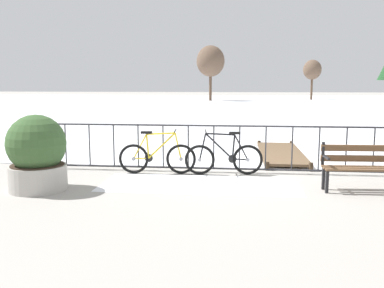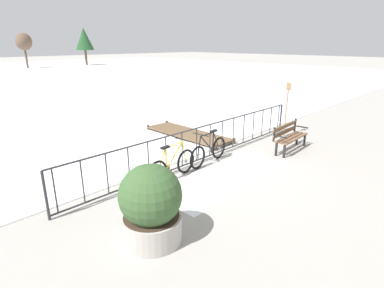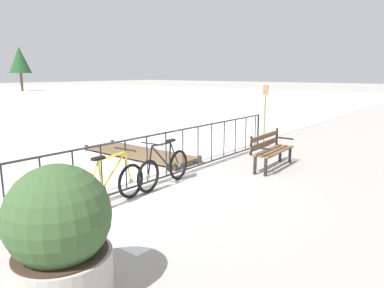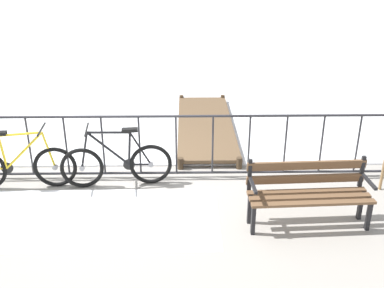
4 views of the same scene
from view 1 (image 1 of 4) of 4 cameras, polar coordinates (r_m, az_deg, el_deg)
ground_plane at (r=9.48m, az=4.70°, el=-3.84°), size 160.00×160.00×0.00m
frozen_pond at (r=37.71m, az=5.83°, el=5.32°), size 80.00×56.00×0.03m
snow_patch at (r=8.33m, az=1.08°, el=-5.49°), size 3.91×1.58×0.01m
railing_fence at (r=9.37m, az=4.74°, el=-0.50°), size 9.06×0.06×1.07m
bicycle_near_railing at (r=9.26m, az=-4.78°, el=-1.81°), size 1.71×0.52×0.97m
bicycle_second at (r=9.15m, az=4.38°, el=-1.92°), size 1.71×0.52×0.97m
park_bench at (r=8.41m, az=22.66°, el=-2.48°), size 1.62×0.56×0.89m
planter_with_shrub at (r=8.29m, az=-20.40°, el=-1.25°), size 1.09×1.09×1.42m
wooden_dock at (r=11.54m, az=12.03°, el=-1.19°), size 1.10×3.63×0.20m
tree_far_west at (r=46.39m, az=2.55°, el=11.20°), size 3.06×3.06×6.00m
tree_west_mid at (r=50.62m, az=16.09°, el=9.68°), size 2.06×2.06×4.60m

